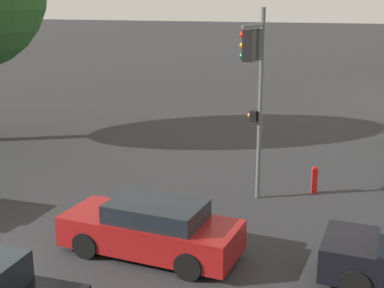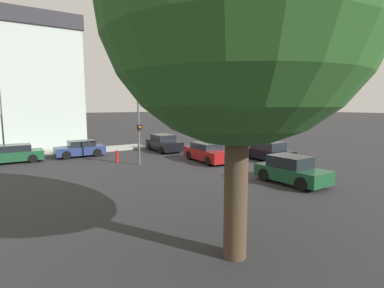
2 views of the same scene
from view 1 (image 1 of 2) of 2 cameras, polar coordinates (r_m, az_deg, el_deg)
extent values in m
cylinder|color=#515456|center=(16.69, 7.29, 3.95)|extent=(0.14, 0.14, 5.98)
cylinder|color=#515456|center=(15.65, 6.54, 12.44)|extent=(0.33, 1.60, 0.10)
cube|color=black|center=(15.93, 6.83, 10.50)|extent=(0.34, 0.34, 0.90)
sphere|color=red|center=(15.98, 6.22, 11.61)|extent=(0.20, 0.20, 0.20)
sphere|color=#99660F|center=(16.00, 6.19, 10.54)|extent=(0.20, 0.20, 0.20)
sphere|color=#0F511E|center=(16.03, 6.16, 9.47)|extent=(0.20, 0.20, 0.20)
cube|color=black|center=(15.44, 6.11, 10.38)|extent=(0.34, 0.34, 0.90)
sphere|color=red|center=(15.49, 5.47, 11.52)|extent=(0.20, 0.20, 0.20)
sphere|color=#99660F|center=(15.51, 5.44, 10.41)|extent=(0.20, 0.20, 0.20)
sphere|color=#0F511E|center=(15.54, 5.42, 9.31)|extent=(0.20, 0.20, 0.20)
cube|color=black|center=(16.81, 6.68, 3.02)|extent=(0.27, 0.38, 0.35)
sphere|color=orange|center=(16.86, 6.24, 3.07)|extent=(0.18, 0.18, 0.18)
cylinder|color=black|center=(12.31, 17.04, -14.02)|extent=(0.66, 0.24, 0.65)
cylinder|color=black|center=(13.84, 17.66, -10.69)|extent=(0.66, 0.24, 0.65)
cube|color=maroon|center=(13.54, -4.46, -9.44)|extent=(4.56, 1.98, 0.77)
cube|color=black|center=(13.22, -3.82, -7.17)|extent=(2.41, 1.65, 0.45)
cylinder|color=black|center=(13.67, -11.27, -10.53)|extent=(0.69, 0.26, 0.67)
cylinder|color=black|center=(14.90, -7.79, -8.15)|extent=(0.69, 0.26, 0.67)
cylinder|color=black|center=(12.46, -0.37, -12.88)|extent=(0.69, 0.26, 0.67)
cylinder|color=black|center=(13.79, 2.31, -9.99)|extent=(0.69, 0.26, 0.67)
cylinder|color=red|center=(18.12, 12.92, -4.00)|extent=(0.20, 0.20, 0.75)
sphere|color=red|center=(17.98, 13.00, -2.69)|extent=(0.22, 0.22, 0.22)
camera|label=2|loc=(33.52, -24.56, 10.44)|focal=28.00mm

